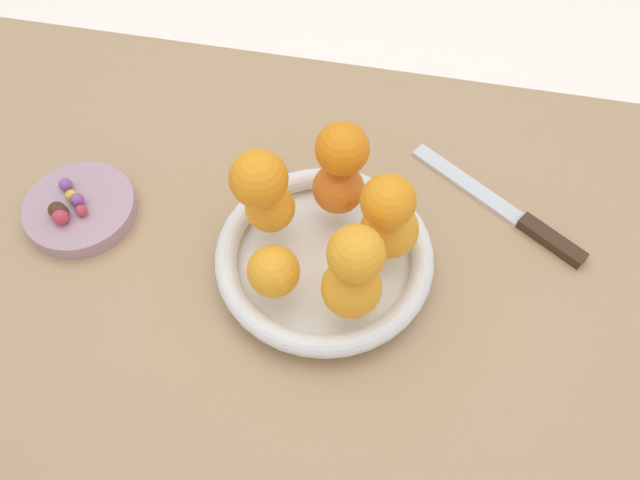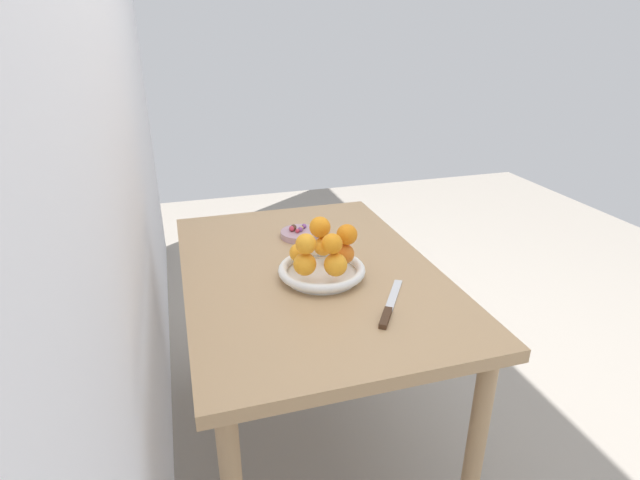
% 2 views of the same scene
% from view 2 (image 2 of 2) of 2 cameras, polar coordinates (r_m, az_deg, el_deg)
% --- Properties ---
extents(ground_plane, '(6.00, 6.00, 0.00)m').
position_cam_2_polar(ground_plane, '(1.99, -1.01, -22.71)').
color(ground_plane, gray).
extents(wall_back, '(4.00, 0.05, 2.50)m').
position_cam_2_polar(wall_back, '(1.35, -23.53, 13.83)').
color(wall_back, white).
rests_on(wall_back, ground_plane).
extents(dining_table, '(1.10, 0.76, 0.74)m').
position_cam_2_polar(dining_table, '(1.58, -1.18, -6.12)').
color(dining_table, tan).
rests_on(dining_table, ground_plane).
extents(fruit_bowl, '(0.26, 0.26, 0.04)m').
position_cam_2_polar(fruit_bowl, '(1.47, 0.20, -3.58)').
color(fruit_bowl, white).
rests_on(fruit_bowl, dining_table).
extents(candy_dish, '(0.14, 0.14, 0.02)m').
position_cam_2_polar(candy_dish, '(1.76, -2.27, 0.70)').
color(candy_dish, '#B28C99').
rests_on(candy_dish, dining_table).
extents(orange_0, '(0.06, 0.06, 0.06)m').
position_cam_2_polar(orange_0, '(1.47, 2.76, -1.58)').
color(orange_0, orange).
rests_on(orange_0, fruit_bowl).
extents(orange_1, '(0.06, 0.06, 0.06)m').
position_cam_2_polar(orange_1, '(1.52, 0.38, -0.73)').
color(orange_1, orange).
rests_on(orange_1, fruit_bowl).
extents(orange_2, '(0.06, 0.06, 0.06)m').
position_cam_2_polar(orange_2, '(1.48, -2.40, -1.46)').
color(orange_2, orange).
rests_on(orange_2, fruit_bowl).
extents(orange_3, '(0.07, 0.07, 0.07)m').
position_cam_2_polar(orange_3, '(1.40, -1.75, -2.77)').
color(orange_3, orange).
rests_on(orange_3, fruit_bowl).
extents(orange_4, '(0.07, 0.07, 0.07)m').
position_cam_2_polar(orange_4, '(1.40, 1.79, -2.84)').
color(orange_4, orange).
rests_on(orange_4, fruit_bowl).
extents(orange_5, '(0.06, 0.06, 0.06)m').
position_cam_2_polar(orange_5, '(1.50, -0.01, 1.48)').
color(orange_5, orange).
rests_on(orange_5, orange_1).
extents(orange_6, '(0.06, 0.06, 0.06)m').
position_cam_2_polar(orange_6, '(1.37, 1.39, -0.44)').
color(orange_6, orange).
rests_on(orange_6, orange_4).
extents(orange_7, '(0.06, 0.06, 0.06)m').
position_cam_2_polar(orange_7, '(1.45, 3.10, 0.63)').
color(orange_7, orange).
rests_on(orange_7, orange_0).
extents(orange_8, '(0.06, 0.06, 0.06)m').
position_cam_2_polar(orange_8, '(1.37, -1.62, -0.45)').
color(orange_8, orange).
rests_on(orange_8, orange_3).
extents(candy_ball_0, '(0.02, 0.02, 0.02)m').
position_cam_2_polar(candy_ball_0, '(1.76, -3.08, 1.36)').
color(candy_ball_0, '#472819').
rests_on(candy_ball_0, candy_dish).
extents(candy_ball_1, '(0.01, 0.01, 0.01)m').
position_cam_2_polar(candy_ball_1, '(1.74, -2.60, 1.05)').
color(candy_ball_1, '#C6384C').
rests_on(candy_ball_1, candy_dish).
extents(candy_ball_2, '(0.02, 0.02, 0.02)m').
position_cam_2_polar(candy_ball_2, '(1.76, -2.17, 1.38)').
color(candy_ball_2, gold).
rests_on(candy_ball_2, candy_dish).
extents(candy_ball_3, '(0.02, 0.02, 0.02)m').
position_cam_2_polar(candy_ball_3, '(1.75, -3.24, 1.31)').
color(candy_ball_3, '#C6384C').
rests_on(candy_ball_3, candy_dish).
extents(candy_ball_4, '(0.02, 0.02, 0.02)m').
position_cam_2_polar(candy_ball_4, '(1.75, -2.25, 1.26)').
color(candy_ball_4, '#8C4C99').
rests_on(candy_ball_4, candy_dish).
extents(candy_ball_5, '(0.02, 0.02, 0.02)m').
position_cam_2_polar(candy_ball_5, '(1.76, -3.05, 1.45)').
color(candy_ball_5, '#472819').
rests_on(candy_ball_5, candy_dish).
extents(candy_ball_6, '(0.02, 0.02, 0.02)m').
position_cam_2_polar(candy_ball_6, '(1.78, -1.83, 1.61)').
color(candy_ball_6, '#8C4C99').
rests_on(candy_ball_6, candy_dish).
extents(knife, '(0.23, 0.16, 0.01)m').
position_cam_2_polar(knife, '(1.34, 7.96, -7.53)').
color(knife, '#3F2819').
rests_on(knife, dining_table).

